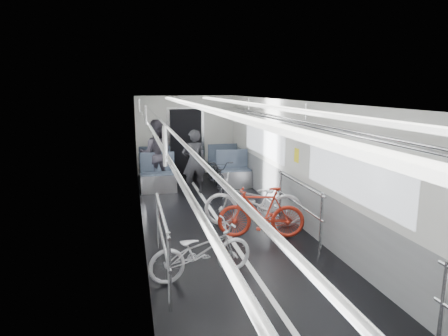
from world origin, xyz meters
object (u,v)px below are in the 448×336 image
object	(u,v)px
bike_left_far	(201,251)
bike_aisle	(219,176)
bike_right_far	(261,213)
person_standing	(194,162)
person_seated	(156,154)
bike_right_mid	(254,201)

from	to	relation	value
bike_left_far	bike_aisle	world-z (taller)	bike_aisle
bike_right_far	person_standing	size ratio (longest dim) A/B	0.95
bike_aisle	person_seated	size ratio (longest dim) A/B	0.92
bike_left_far	bike_right_mid	distance (m)	2.30
person_seated	bike_right_far	bearing A→B (deg)	115.40
bike_left_far	bike_aisle	bearing A→B (deg)	-25.95
bike_right_mid	bike_aisle	bearing A→B (deg)	-160.92
bike_right_mid	person_standing	world-z (taller)	person_standing
bike_right_far	person_standing	world-z (taller)	person_standing
bike_right_far	person_standing	bearing A→B (deg)	-153.59
bike_aisle	person_seated	distance (m)	1.81
person_seated	bike_left_far	bearing A→B (deg)	97.25
bike_right_mid	bike_left_far	bearing A→B (deg)	-19.43
bike_aisle	bike_right_far	bearing A→B (deg)	-84.54
bike_right_mid	bike_right_far	xyz separation A→B (m)	(-0.05, -0.60, -0.03)
person_standing	person_seated	bearing A→B (deg)	-45.34
bike_right_mid	person_standing	distance (m)	2.81
bike_left_far	person_standing	world-z (taller)	person_standing
bike_right_mid	bike_right_far	world-z (taller)	bike_right_mid
bike_right_mid	person_seated	bearing A→B (deg)	-138.57
bike_right_far	bike_aisle	xyz separation A→B (m)	(-0.06, 3.19, -0.02)
person_standing	bike_aisle	bearing A→B (deg)	167.48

